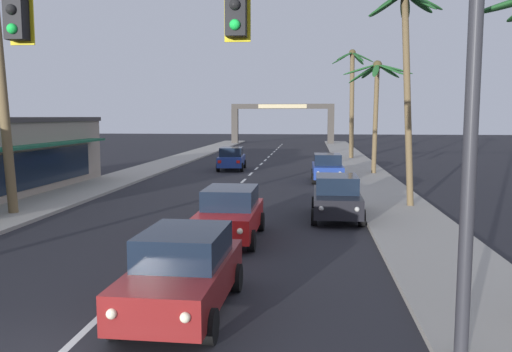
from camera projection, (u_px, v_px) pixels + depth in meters
name	position (u px, v px, depth m)	size (l,w,h in m)	color
sidewalk_right	(382.00, 192.00, 27.39)	(3.20, 110.00, 0.14)	#9E998E
sidewalk_left	(92.00, 188.00, 29.00)	(3.20, 110.00, 0.14)	#9E998E
lane_markings	(240.00, 192.00, 27.92)	(4.28, 87.27, 0.01)	silver
traffic_signal_mast	(248.00, 47.00, 8.32)	(11.12, 0.41, 7.14)	#2D2D33
sedan_lead_at_stop_bar	(183.00, 271.00, 10.76)	(2.02, 4.48, 1.68)	maroon
sedan_third_in_queue	(230.00, 213.00, 17.13)	(1.95, 4.45, 1.68)	red
sedan_oncoming_far	(232.00, 158.00, 39.39)	(2.14, 4.52, 1.68)	navy
sedan_parked_nearest_kerb	(337.00, 197.00, 20.64)	(1.97, 4.46, 1.68)	black
sedan_parked_mid_kerb	(327.00, 167.00, 32.44)	(2.01, 4.47, 1.68)	navy
palm_right_second	(406.00, 41.00, 22.21)	(3.26, 3.28, 9.34)	brown
palm_right_third	(377.00, 89.00, 35.39)	(4.71, 4.51, 7.66)	brown
palm_right_farthest	(352.00, 88.00, 48.42)	(3.84, 3.53, 10.01)	brown
town_gateway_arch	(282.00, 118.00, 75.49)	(14.61, 0.90, 5.72)	#423D38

